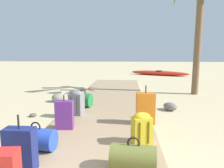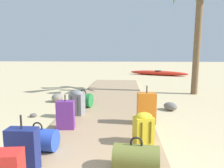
{
  "view_description": "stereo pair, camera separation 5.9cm",
  "coord_description": "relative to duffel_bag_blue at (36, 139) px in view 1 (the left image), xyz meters",
  "views": [
    {
      "loc": [
        0.51,
        -1.11,
        1.57
      ],
      "look_at": [
        0.05,
        5.51,
        0.55
      ],
      "focal_mm": 33.22,
      "sensor_mm": 36.0,
      "label": 1
    },
    {
      "loc": [
        0.45,
        -1.12,
        1.57
      ],
      "look_at": [
        0.05,
        5.51,
        0.55
      ],
      "focal_mm": 33.22,
      "sensor_mm": 36.0,
      "label": 2
    }
  ],
  "objects": [
    {
      "name": "kayak",
      "position": [
        3.62,
        11.45,
        -0.09
      ],
      "size": [
        3.96,
        2.19,
        0.32
      ],
      "color": "red",
      "rests_on": "ground"
    },
    {
      "name": "rock_left_near",
      "position": [
        -0.91,
        1.84,
        -0.21
      ],
      "size": [
        0.2,
        0.19,
        0.08
      ],
      "primitive_type": "ellipsoid",
      "rotation": [
        0.0,
        0.0,
        1.43
      ],
      "color": "#5B5651",
      "rests_on": "ground"
    },
    {
      "name": "rock_left_far",
      "position": [
        -0.82,
        3.43,
        -0.12
      ],
      "size": [
        0.48,
        0.5,
        0.27
      ],
      "primitive_type": "ellipsoid",
      "rotation": [
        0.0,
        0.0,
        1.21
      ],
      "color": "gray",
      "rests_on": "ground"
    },
    {
      "name": "ground_plane",
      "position": [
        0.86,
        2.19,
        -0.25
      ],
      "size": [
        60.0,
        60.0,
        0.0
      ],
      "primitive_type": "plane",
      "color": "#CCB789"
    },
    {
      "name": "suitcase_orange",
      "position": [
        1.78,
        1.31,
        0.16
      ],
      "size": [
        0.39,
        0.26,
        0.81
      ],
      "color": "orange",
      "rests_on": "boardwalk"
    },
    {
      "name": "duffel_bag_blue",
      "position": [
        0.0,
        0.0,
        0.0
      ],
      "size": [
        0.6,
        0.39,
        0.45
      ],
      "color": "#2847B7",
      "rests_on": "boardwalk"
    },
    {
      "name": "duffel_bag_olive",
      "position": [
        1.47,
        -0.46,
        -0.0
      ],
      "size": [
        0.61,
        0.39,
        0.44
      ],
      "color": "olive",
      "rests_on": "boardwalk"
    },
    {
      "name": "backpack_grey",
      "position": [
        0.18,
        1.86,
        0.14
      ],
      "size": [
        0.37,
        0.33,
        0.59
      ],
      "color": "slate",
      "rests_on": "boardwalk"
    },
    {
      "name": "suitcase_navy",
      "position": [
        0.05,
        -0.57,
        0.11
      ],
      "size": [
        0.38,
        0.18,
        0.73
      ],
      "color": "navy",
      "rests_on": "boardwalk"
    },
    {
      "name": "boardwalk",
      "position": [
        0.86,
        3.2,
        -0.21
      ],
      "size": [
        2.14,
        10.02,
        0.08
      ],
      "primitive_type": "cube",
      "color": "tan",
      "rests_on": "ground"
    },
    {
      "name": "suitcase_purple",
      "position": [
        0.17,
        0.91,
        0.11
      ],
      "size": [
        0.35,
        0.21,
        0.68
      ],
      "color": "#6B2D84",
      "rests_on": "boardwalk"
    },
    {
      "name": "duffel_bag_green",
      "position": [
        0.18,
        2.58,
        0.02
      ],
      "size": [
        0.54,
        0.47,
        0.49
      ],
      "color": "#237538",
      "rests_on": "boardwalk"
    },
    {
      "name": "rock_right_mid",
      "position": [
        2.57,
        2.66,
        -0.14
      ],
      "size": [
        0.48,
        0.51,
        0.21
      ],
      "primitive_type": "ellipsoid",
      "rotation": [
        0.0,
        0.0,
        2.14
      ],
      "color": "slate",
      "rests_on": "ground"
    },
    {
      "name": "backpack_yellow",
      "position": [
        1.63,
        0.34,
        0.11
      ],
      "size": [
        0.35,
        0.31,
        0.52
      ],
      "color": "gold",
      "rests_on": "boardwalk"
    }
  ]
}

